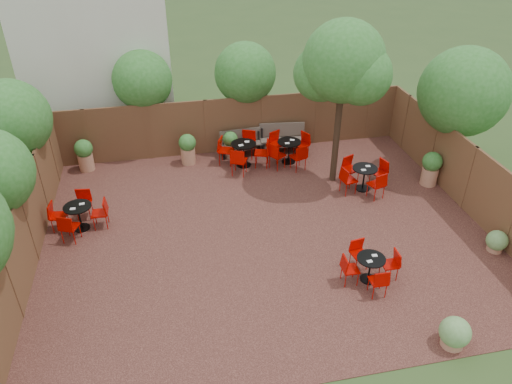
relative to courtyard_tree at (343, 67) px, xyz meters
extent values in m
plane|color=#354F23|center=(-2.74, -2.28, -3.75)|extent=(80.00, 80.00, 0.00)
cube|color=#351915|center=(-2.74, -2.28, -3.74)|extent=(12.00, 10.00, 0.02)
cube|color=#4C2B1C|center=(-2.74, 2.72, -2.75)|extent=(12.00, 0.08, 2.00)
cube|color=#4C2B1C|center=(-8.74, -2.28, -2.75)|extent=(0.08, 10.00, 2.00)
cube|color=#4C2B1C|center=(3.26, -2.28, -2.75)|extent=(0.08, 10.00, 2.00)
cube|color=beige|center=(-7.24, 5.72, 0.25)|extent=(5.00, 4.00, 8.00)
sphere|color=#2A6A22|center=(-9.34, 0.72, -1.08)|extent=(2.21, 2.21, 2.21)
sphere|color=#2A6A22|center=(-5.74, 3.42, -1.15)|extent=(2.00, 2.00, 2.00)
sphere|color=#2A6A22|center=(-2.24, 3.32, -1.11)|extent=(2.14, 2.14, 2.14)
sphere|color=#2A6A22|center=(0.76, 3.52, -1.17)|extent=(1.94, 1.94, 1.94)
sphere|color=#2A6A22|center=(3.86, -0.28, -0.93)|extent=(2.74, 2.74, 2.74)
cylinder|color=black|center=(0.01, 0.01, -1.68)|extent=(0.22, 0.22, 4.10)
sphere|color=#2A6A22|center=(0.01, 0.01, 0.17)|extent=(2.38, 2.38, 2.38)
sphere|color=#2A6A22|center=(-0.49, 0.41, -0.29)|extent=(1.67, 1.67, 1.67)
sphere|color=#2A6A22|center=(0.41, -0.39, -0.12)|extent=(1.74, 1.74, 1.74)
cube|color=brown|center=(-2.61, 2.27, -3.31)|extent=(1.50, 0.55, 0.05)
cube|color=brown|center=(-2.61, 2.47, -3.04)|extent=(1.47, 0.22, 0.44)
cube|color=black|center=(-3.27, 2.27, -3.53)|extent=(0.09, 0.44, 0.39)
cube|color=black|center=(-1.94, 2.27, -3.53)|extent=(0.09, 0.44, 0.39)
cube|color=brown|center=(-1.08, 2.27, -3.26)|extent=(1.67, 0.66, 0.05)
cube|color=brown|center=(-1.08, 2.49, -2.97)|extent=(1.63, 0.30, 0.49)
cube|color=black|center=(-1.82, 2.27, -3.51)|extent=(0.12, 0.49, 0.43)
cube|color=black|center=(-0.35, 2.27, -3.51)|extent=(0.12, 0.49, 0.43)
cylinder|color=black|center=(-0.73, -4.72, -3.72)|extent=(0.40, 0.40, 0.03)
cylinder|color=black|center=(-0.73, -4.72, -3.40)|extent=(0.04, 0.04, 0.63)
cylinder|color=black|center=(-0.73, -4.72, -3.07)|extent=(0.68, 0.68, 0.03)
cube|color=white|center=(-0.62, -4.65, -3.05)|extent=(0.13, 0.09, 0.01)
cube|color=white|center=(-0.82, -4.83, -3.05)|extent=(0.13, 0.09, 0.01)
cylinder|color=black|center=(0.74, -0.75, -3.71)|extent=(0.45, 0.45, 0.03)
cylinder|color=black|center=(0.74, -0.75, -3.35)|extent=(0.05, 0.05, 0.71)
cylinder|color=black|center=(0.74, -0.75, -2.99)|extent=(0.77, 0.77, 0.03)
cube|color=white|center=(0.86, -0.67, -2.96)|extent=(0.16, 0.14, 0.02)
cube|color=white|center=(0.64, -0.87, -2.96)|extent=(0.16, 0.14, 0.02)
cylinder|color=black|center=(-1.10, 1.44, -3.71)|extent=(0.46, 0.46, 0.03)
cylinder|color=black|center=(-1.10, 1.44, -3.34)|extent=(0.05, 0.05, 0.74)
cylinder|color=black|center=(-1.10, 1.44, -2.96)|extent=(0.80, 0.80, 0.03)
cube|color=white|center=(-0.97, 1.52, -2.94)|extent=(0.18, 0.16, 0.02)
cube|color=white|center=(-1.20, 1.31, -2.94)|extent=(0.18, 0.16, 0.02)
cylinder|color=black|center=(-2.65, 1.52, -3.71)|extent=(0.49, 0.49, 0.03)
cylinder|color=black|center=(-2.65, 1.52, -3.32)|extent=(0.06, 0.06, 0.78)
cylinder|color=black|center=(-2.65, 1.52, -2.92)|extent=(0.85, 0.85, 0.03)
cube|color=white|center=(-2.52, 1.61, -2.89)|extent=(0.18, 0.16, 0.02)
cube|color=white|center=(-2.77, 1.39, -2.89)|extent=(0.18, 0.16, 0.02)
cylinder|color=black|center=(-7.74, -1.14, -3.71)|extent=(0.44, 0.44, 0.03)
cylinder|color=black|center=(-7.74, -1.14, -3.36)|extent=(0.05, 0.05, 0.70)
cylinder|color=black|center=(-7.74, -1.14, -3.00)|extent=(0.76, 0.76, 0.03)
cube|color=white|center=(-7.62, -1.06, -2.98)|extent=(0.16, 0.12, 0.01)
cube|color=white|center=(-7.84, -1.26, -2.98)|extent=(0.16, 0.12, 0.01)
cylinder|color=#AE7457|center=(-4.48, 2.07, -3.45)|extent=(0.49, 0.49, 0.56)
sphere|color=#2A6A22|center=(-4.48, 2.07, -2.95)|extent=(0.58, 0.58, 0.58)
cylinder|color=#AE7457|center=(-2.99, 2.25, -3.48)|extent=(0.43, 0.43, 0.49)
sphere|color=#2A6A22|center=(-2.99, 2.25, -3.04)|extent=(0.51, 0.51, 0.51)
cylinder|color=#AE7457|center=(-7.87, 2.29, -3.44)|extent=(0.50, 0.50, 0.57)
sphere|color=#2A6A22|center=(-7.87, 2.29, -2.93)|extent=(0.60, 0.60, 0.60)
cylinder|color=#AE7457|center=(2.91, -0.88, -3.44)|extent=(0.51, 0.51, 0.58)
sphere|color=#2A6A22|center=(2.91, -0.88, -2.91)|extent=(0.61, 0.61, 0.61)
cylinder|color=#AE7457|center=(0.20, -6.93, -3.62)|extent=(0.47, 0.47, 0.21)
sphere|color=#60904A|center=(0.20, -6.93, -3.35)|extent=(0.64, 0.64, 0.64)
cylinder|color=#AE7457|center=(2.96, -4.32, -3.64)|extent=(0.40, 0.40, 0.18)
sphere|color=#60904A|center=(2.96, -4.32, -3.41)|extent=(0.54, 0.54, 0.54)
camera|label=1|loc=(-5.19, -12.86, 4.37)|focal=34.15mm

